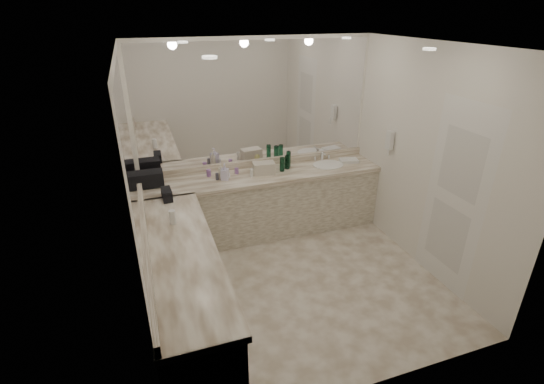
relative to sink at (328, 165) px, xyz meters
name	(u,v)px	position (x,y,z in m)	size (l,w,h in m)	color
floor	(297,281)	(-0.95, -1.20, -0.90)	(3.20, 3.20, 0.00)	beige
ceiling	(304,46)	(-0.95, -1.20, 1.71)	(3.20, 3.20, 0.00)	white
wall_back	(257,138)	(-0.95, 0.30, 0.41)	(3.20, 0.02, 2.60)	silver
wall_left	(138,202)	(-2.55, -1.20, 0.41)	(0.02, 3.00, 2.60)	silver
wall_right	(428,161)	(0.65, -1.20, 0.41)	(0.02, 3.00, 2.60)	silver
vanity_back_base	(264,205)	(-0.95, 0.00, -0.48)	(3.20, 0.60, 0.84)	silver
vanity_back_top	(264,176)	(-0.95, -0.01, -0.03)	(3.20, 0.64, 0.06)	#EFE3CE
vanity_left_base	(185,292)	(-2.25, -1.50, -0.48)	(0.60, 2.40, 0.84)	silver
vanity_left_top	(181,253)	(-2.24, -1.50, -0.03)	(0.64, 2.42, 0.06)	#EFE3CE
backsplash_back	(258,163)	(-0.95, 0.28, 0.05)	(3.20, 0.04, 0.10)	#EFE3CE
backsplash_left	(145,235)	(-2.53, -1.20, 0.05)	(0.04, 3.00, 0.10)	#EFE3CE
mirror_back	(257,103)	(-0.95, 0.29, 0.88)	(3.12, 0.01, 1.55)	white
mirror_left	(131,153)	(-2.54, -1.20, 0.88)	(0.01, 2.92, 1.55)	white
sink	(328,165)	(0.00, 0.00, 0.00)	(0.44, 0.44, 0.03)	white
faucet	(322,155)	(0.00, 0.21, 0.07)	(0.24, 0.16, 0.14)	silver
wall_phone	(390,140)	(0.61, -0.50, 0.46)	(0.06, 0.10, 0.24)	white
door	(454,199)	(0.64, -1.70, 0.16)	(0.02, 0.82, 2.10)	white
black_toiletry_bag	(150,179)	(-2.41, 0.06, 0.10)	(0.32, 0.20, 0.19)	black
black_bag_spill	(167,194)	(-2.25, -0.38, 0.07)	(0.11, 0.23, 0.13)	black
cream_cosmetic_case	(264,168)	(-0.96, -0.01, 0.09)	(0.28, 0.17, 0.16)	beige
hand_towel	(349,160)	(0.33, 0.01, 0.03)	(0.25, 0.17, 0.04)	white
lotion_left	(172,217)	(-2.25, -0.98, 0.08)	(0.07, 0.07, 0.16)	white
soap_bottle_a	(221,171)	(-1.53, 0.04, 0.10)	(0.07, 0.07, 0.19)	beige
soap_bottle_b	(225,172)	(-1.49, -0.03, 0.11)	(0.10, 0.10, 0.22)	silver
soap_bottle_c	(267,167)	(-0.90, 0.03, 0.08)	(0.12, 0.12, 0.16)	#DDD77D
green_bottle_0	(282,164)	(-0.69, 0.01, 0.10)	(0.06, 0.06, 0.19)	#154F32
green_bottle_1	(287,162)	(-0.60, 0.07, 0.10)	(0.07, 0.07, 0.18)	#154F32
green_bottle_2	(288,159)	(-0.55, 0.14, 0.11)	(0.06, 0.06, 0.22)	#154F32
amenity_bottle_0	(209,173)	(-1.66, 0.15, 0.05)	(0.06, 0.06, 0.09)	#9966B2
amenity_bottle_1	(252,173)	(-1.14, -0.06, 0.06)	(0.04, 0.04, 0.11)	white
amenity_bottle_2	(228,175)	(-1.43, 0.01, 0.04)	(0.04, 0.04, 0.07)	silver
amenity_bottle_3	(264,172)	(-0.96, -0.03, 0.04)	(0.05, 0.05, 0.07)	#E0B28C
amenity_bottle_4	(237,171)	(-1.30, 0.12, 0.04)	(0.05, 0.05, 0.08)	#9966B2
amenity_bottle_5	(217,176)	(-1.59, 0.00, 0.05)	(0.04, 0.04, 0.09)	#3F3F4C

